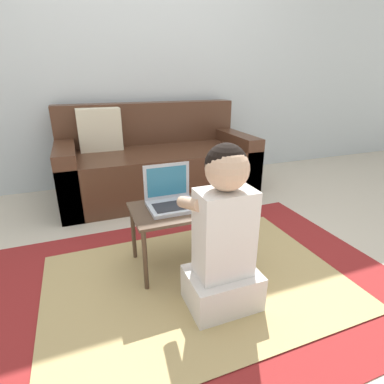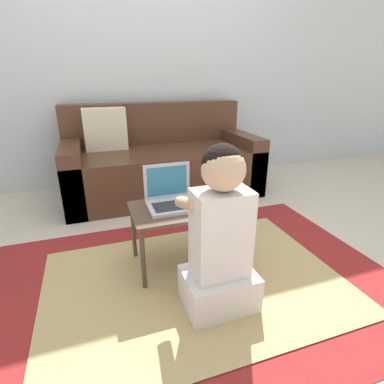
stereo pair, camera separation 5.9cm
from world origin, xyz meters
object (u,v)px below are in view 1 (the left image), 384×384
at_px(couch, 156,163).
at_px(person_seated, 224,237).
at_px(laptop_desk, 184,214).
at_px(computer_mouse, 207,202).
at_px(laptop, 172,200).

height_order(couch, person_seated, couch).
bearing_deg(person_seated, laptop_desk, 97.33).
xyz_separation_m(computer_mouse, person_seated, (-0.08, -0.36, -0.01)).
height_order(laptop_desk, computer_mouse, computer_mouse).
bearing_deg(couch, person_seated, -93.79).
relative_size(computer_mouse, person_seated, 0.14).
xyz_separation_m(laptop_desk, laptop, (-0.06, 0.03, 0.08)).
height_order(couch, computer_mouse, couch).
bearing_deg(computer_mouse, couch, 88.77).
distance_m(computer_mouse, person_seated, 0.37).
height_order(couch, laptop_desk, couch).
bearing_deg(couch, laptop_desk, -97.30).
bearing_deg(laptop, computer_mouse, -16.23).
distance_m(couch, person_seated, 1.58).
bearing_deg(laptop, laptop_desk, -27.53).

